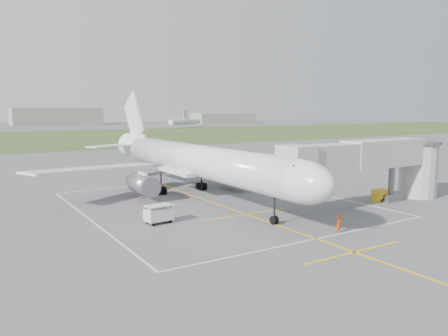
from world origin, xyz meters
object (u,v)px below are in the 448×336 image
jet_bridge (379,162)px  ramp_worker_nose (339,223)px  airliner (195,161)px  ramp_worker_wing (142,191)px  gpu_unit (380,195)px  baggage_cart (159,214)px

jet_bridge → ramp_worker_nose: 14.67m
airliner → ramp_worker_wing: size_ratio=27.92×
airliner → jet_bridge: 21.22m
airliner → ramp_worker_wing: 7.37m
gpu_unit → ramp_worker_nose: bearing=-156.6°
ramp_worker_nose → ramp_worker_wing: size_ratio=0.97×
jet_bridge → gpu_unit: (1.22, 0.60, -4.07)m
jet_bridge → gpu_unit: 4.30m
jet_bridge → gpu_unit: size_ratio=12.59×
airliner → ramp_worker_nose: bearing=-81.6°
jet_bridge → airliner: bearing=137.8°
gpu_unit → ramp_worker_nose: size_ratio=1.14×
ramp_worker_wing → jet_bridge: bearing=-165.5°
ramp_worker_wing → gpu_unit: bearing=-163.0°
ramp_worker_nose → ramp_worker_wing: bearing=90.5°
gpu_unit → ramp_worker_nose: 15.49m
airliner → ramp_worker_nose: airliner is taller
jet_bridge → ramp_worker_nose: (-12.73, -6.14, -3.93)m
baggage_cart → airliner: bearing=39.8°
gpu_unit → ramp_worker_wing: ramp_worker_wing is taller
ramp_worker_wing → baggage_cart: bearing=128.6°
baggage_cart → ramp_worker_nose: (11.91, -11.15, -0.08)m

